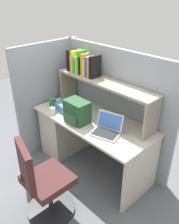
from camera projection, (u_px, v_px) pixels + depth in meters
The scene contains 13 objects.
ground_plane at pixel (92, 165), 3.31m from camera, with size 8.00×8.00×0.00m, color #595B60.
desk at pixel (73, 129), 3.36m from camera, with size 1.60×0.70×0.73m.
cubicle_partition_rear at pixel (113, 106), 3.17m from camera, with size 1.84×0.05×1.55m, color gray.
cubicle_partition_left at pixel (49, 96), 3.45m from camera, with size 0.05×1.06×1.55m, color gray.
overhead_hutch at pixel (104, 89), 2.92m from camera, with size 1.44×0.28×0.45m.
reference_books_on_shelf at pixel (83, 64), 3.05m from camera, with size 0.48×0.18×0.30m.
laptop at pixel (107, 129), 2.67m from camera, with size 0.37×0.34×0.22m.
backpack at pixel (77, 112), 2.85m from camera, with size 0.30×0.23×0.27m.
computer_mouse at pixel (57, 100), 3.40m from camera, with size 0.06×0.10×0.03m, color silver.
paper_cup at pixel (52, 111), 3.06m from camera, with size 0.08×0.08×0.09m, color white.
tissue_box at pixel (63, 107), 3.13m from camera, with size 0.22×0.12×0.10m, color teal.
snack_canister at pixel (53, 102), 3.26m from camera, with size 0.10×0.10×0.11m, color #26723F.
office_chair at pixel (43, 186), 2.44m from camera, with size 0.52×0.53×0.93m.
Camera 1 is at (1.83, -1.79, 2.21)m, focal length 38.32 mm.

